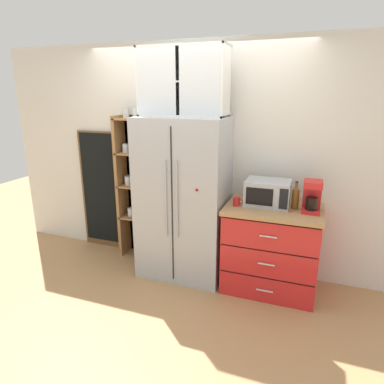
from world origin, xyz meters
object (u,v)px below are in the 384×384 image
object	(u,v)px
microwave	(268,193)
mug_red	(237,201)
refrigerator	(183,199)
bottle_amber	(296,197)
mug_sage	(274,203)
chalkboard_menu	(102,191)
coffee_maker	(312,196)

from	to	relation	value
microwave	mug_red	xyz separation A→B (m)	(-0.29, -0.13, -0.09)
refrigerator	microwave	xyz separation A→B (m)	(0.90, 0.05, 0.15)
refrigerator	microwave	size ratio (longest dim) A/B	4.02
bottle_amber	mug_red	bearing A→B (deg)	-168.22
microwave	mug_sage	xyz separation A→B (m)	(0.08, -0.06, -0.08)
mug_red	bottle_amber	distance (m)	0.58
microwave	chalkboard_menu	bearing A→B (deg)	173.62
refrigerator	chalkboard_menu	world-z (taller)	refrigerator
mug_sage	mug_red	bearing A→B (deg)	-170.26
refrigerator	microwave	bearing A→B (deg)	3.08
refrigerator	mug_sage	size ratio (longest dim) A/B	14.26
coffee_maker	refrigerator	bearing A→B (deg)	-179.73
mug_red	coffee_maker	bearing A→B (deg)	6.84
coffee_maker	mug_red	distance (m)	0.72
bottle_amber	chalkboard_menu	distance (m)	2.45
chalkboard_menu	refrigerator	bearing A→B (deg)	-12.96
refrigerator	coffee_maker	xyz separation A→B (m)	(1.32, 0.01, 0.17)
refrigerator	mug_sage	xyz separation A→B (m)	(0.97, -0.02, 0.06)
mug_red	microwave	bearing A→B (deg)	23.79
mug_sage	refrigerator	bearing A→B (deg)	179.05
mug_red	refrigerator	bearing A→B (deg)	172.62
refrigerator	chalkboard_menu	xyz separation A→B (m)	(-1.26, 0.29, -0.11)
microwave	bottle_amber	bearing A→B (deg)	-2.24
mug_sage	microwave	bearing A→B (deg)	140.10
mug_red	mug_sage	bearing A→B (deg)	9.74
coffee_maker	mug_sage	distance (m)	0.36
coffee_maker	mug_red	bearing A→B (deg)	-173.16
bottle_amber	chalkboard_menu	bearing A→B (deg)	174.08
mug_sage	chalkboard_menu	xyz separation A→B (m)	(-2.23, 0.31, -0.17)
bottle_amber	chalkboard_menu	world-z (taller)	chalkboard_menu
coffee_maker	bottle_amber	bearing A→B (deg)	168.24
mug_red	chalkboard_menu	xyz separation A→B (m)	(-1.86, 0.37, -0.17)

